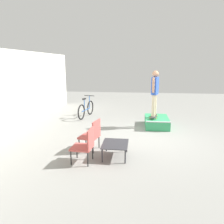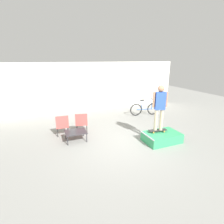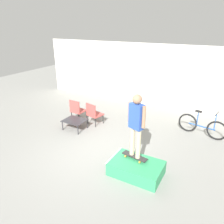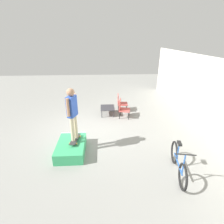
% 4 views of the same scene
% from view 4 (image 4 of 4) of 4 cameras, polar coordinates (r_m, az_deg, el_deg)
% --- Properties ---
extents(ground_plane, '(24.00, 24.00, 0.00)m').
position_cam_4_polar(ground_plane, '(7.62, -7.81, -5.79)').
color(ground_plane, gray).
extents(house_wall_back, '(12.00, 0.06, 3.00)m').
position_cam_4_polar(house_wall_back, '(8.16, 27.77, 5.10)').
color(house_wall_back, white).
rests_on(house_wall_back, ground_plane).
extents(skate_ramp_box, '(1.42, 0.92, 0.40)m').
position_cam_4_polar(skate_ramp_box, '(6.26, -13.16, -11.28)').
color(skate_ramp_box, '#339E60').
rests_on(skate_ramp_box, ground_plane).
extents(skateboard_on_ramp, '(0.76, 0.33, 0.07)m').
position_cam_4_polar(skateboard_on_ramp, '(6.19, -11.97, -8.63)').
color(skateboard_on_ramp, '#2D2D2D').
rests_on(skateboard_on_ramp, skate_ramp_box).
extents(person_skater, '(0.54, 0.31, 1.78)m').
position_cam_4_polar(person_skater, '(5.71, -12.85, 0.52)').
color(person_skater, '#C6B793').
rests_on(person_skater, skateboard_on_ramp).
extents(coffee_table, '(0.84, 0.70, 0.39)m').
position_cam_4_polar(coffee_table, '(8.90, -1.47, 1.30)').
color(coffee_table, '#2D2D33').
rests_on(coffee_table, ground_plane).
extents(patio_chair_left, '(0.55, 0.55, 0.92)m').
position_cam_4_polar(patio_chair_left, '(9.29, 2.88, 3.24)').
color(patio_chair_left, black).
rests_on(patio_chair_left, ground_plane).
extents(patio_chair_right, '(0.62, 0.62, 0.92)m').
position_cam_4_polar(patio_chair_right, '(8.52, 3.49, 1.34)').
color(patio_chair_right, black).
rests_on(patio_chair_right, ground_plane).
extents(bicycle, '(1.74, 0.52, 0.99)m').
position_cam_4_polar(bicycle, '(5.51, 20.82, -15.23)').
color(bicycle, black).
rests_on(bicycle, ground_plane).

